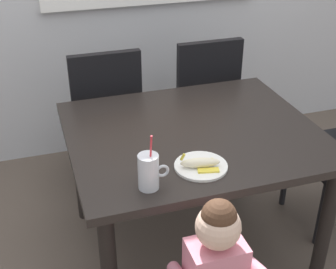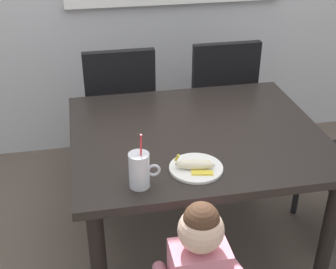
{
  "view_description": "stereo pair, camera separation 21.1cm",
  "coord_description": "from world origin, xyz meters",
  "px_view_note": "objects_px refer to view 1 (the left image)",
  "views": [
    {
      "loc": [
        -0.72,
        -1.86,
        1.84
      ],
      "look_at": [
        -0.16,
        -0.1,
        0.8
      ],
      "focal_mm": 49.63,
      "sensor_mm": 36.0,
      "label": 1
    },
    {
      "loc": [
        -0.52,
        -1.91,
        1.84
      ],
      "look_at": [
        -0.16,
        -0.1,
        0.8
      ],
      "focal_mm": 49.63,
      "sensor_mm": 36.0,
      "label": 2
    }
  ],
  "objects_px": {
    "snack_plate": "(201,166)",
    "toddler_standing": "(216,267)",
    "milk_cup": "(149,173)",
    "dining_chair_right": "(201,97)",
    "dining_table": "(193,148)",
    "dining_chair_left": "(105,111)",
    "peeled_banana": "(201,163)"
  },
  "relations": [
    {
      "from": "snack_plate",
      "to": "toddler_standing",
      "type": "bearing_deg",
      "value": -101.33
    },
    {
      "from": "toddler_standing",
      "to": "milk_cup",
      "type": "distance_m",
      "value": 0.44
    },
    {
      "from": "toddler_standing",
      "to": "dining_chair_right",
      "type": "bearing_deg",
      "value": 70.75
    },
    {
      "from": "milk_cup",
      "to": "snack_plate",
      "type": "bearing_deg",
      "value": 16.3
    },
    {
      "from": "dining_table",
      "to": "toddler_standing",
      "type": "height_order",
      "value": "toddler_standing"
    },
    {
      "from": "dining_table",
      "to": "dining_chair_right",
      "type": "relative_size",
      "value": 1.27
    },
    {
      "from": "snack_plate",
      "to": "dining_chair_right",
      "type": "bearing_deg",
      "value": 68.21
    },
    {
      "from": "dining_chair_left",
      "to": "peeled_banana",
      "type": "xyz_separation_m",
      "value": [
        0.22,
        -1.07,
        0.23
      ]
    },
    {
      "from": "dining_table",
      "to": "dining_chair_right",
      "type": "bearing_deg",
      "value": 65.48
    },
    {
      "from": "dining_table",
      "to": "toddler_standing",
      "type": "bearing_deg",
      "value": -103.0
    },
    {
      "from": "dining_chair_left",
      "to": "milk_cup",
      "type": "relative_size",
      "value": 3.82
    },
    {
      "from": "dining_table",
      "to": "dining_chair_left",
      "type": "relative_size",
      "value": 1.27
    },
    {
      "from": "dining_table",
      "to": "milk_cup",
      "type": "height_order",
      "value": "milk_cup"
    },
    {
      "from": "dining_table",
      "to": "dining_chair_right",
      "type": "xyz_separation_m",
      "value": [
        0.34,
        0.75,
        -0.1
      ]
    },
    {
      "from": "dining_chair_right",
      "to": "milk_cup",
      "type": "bearing_deg",
      "value": 59.34
    },
    {
      "from": "toddler_standing",
      "to": "dining_chair_left",
      "type": "bearing_deg",
      "value": 96.08
    },
    {
      "from": "dining_chair_left",
      "to": "snack_plate",
      "type": "height_order",
      "value": "dining_chair_left"
    },
    {
      "from": "milk_cup",
      "to": "peeled_banana",
      "type": "relative_size",
      "value": 1.43
    },
    {
      "from": "milk_cup",
      "to": "dining_chair_right",
      "type": "bearing_deg",
      "value": 59.34
    },
    {
      "from": "dining_table",
      "to": "milk_cup",
      "type": "bearing_deg",
      "value": -130.57
    },
    {
      "from": "peeled_banana",
      "to": "dining_table",
      "type": "bearing_deg",
      "value": 74.6
    },
    {
      "from": "dining_chair_left",
      "to": "dining_chair_right",
      "type": "height_order",
      "value": "same"
    },
    {
      "from": "dining_chair_right",
      "to": "milk_cup",
      "type": "xyz_separation_m",
      "value": [
        -0.68,
        -1.15,
        0.27
      ]
    },
    {
      "from": "dining_chair_right",
      "to": "peeled_banana",
      "type": "bearing_deg",
      "value": 68.15
    },
    {
      "from": "milk_cup",
      "to": "dining_chair_left",
      "type": "bearing_deg",
      "value": 88.69
    },
    {
      "from": "dining_table",
      "to": "dining_chair_left",
      "type": "height_order",
      "value": "dining_chair_left"
    },
    {
      "from": "toddler_standing",
      "to": "peeled_banana",
      "type": "distance_m",
      "value": 0.43
    },
    {
      "from": "dining_chair_right",
      "to": "dining_chair_left",
      "type": "bearing_deg",
      "value": 1.12
    },
    {
      "from": "peeled_banana",
      "to": "dining_chair_right",
      "type": "bearing_deg",
      "value": 68.15
    },
    {
      "from": "milk_cup",
      "to": "peeled_banana",
      "type": "bearing_deg",
      "value": 13.8
    },
    {
      "from": "toddler_standing",
      "to": "milk_cup",
      "type": "height_order",
      "value": "milk_cup"
    },
    {
      "from": "dining_chair_left",
      "to": "dining_chair_right",
      "type": "relative_size",
      "value": 1.0
    }
  ]
}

